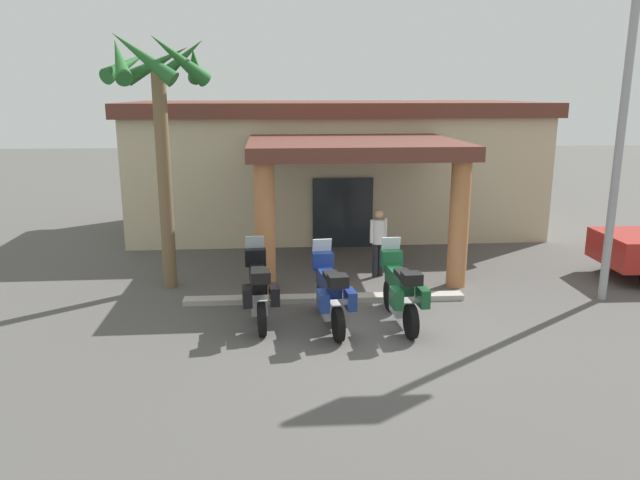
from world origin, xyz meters
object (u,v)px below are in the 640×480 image
Objects in this scene: motorcycle_green at (401,291)px; pedestrian at (378,238)px; motorcycle_blue at (330,293)px; palm_tree_roadside at (159,94)px; motel_building at (334,165)px; roadside_sign at (629,67)px; motorcycle_black at (259,289)px.

motorcycle_green is 1.27× the size of pedestrian.
palm_tree_roadside reaches higher than motorcycle_blue.
motel_building is 5.77m from pedestrian.
motorcycle_blue is 0.37× the size of palm_tree_roadside.
pedestrian reaches higher than motorcycle_blue.
pedestrian is 0.23× the size of roadside_sign.
palm_tree_roadside reaches higher than motel_building.
pedestrian is 6.62m from roadside_sign.
motorcycle_black is 1.00× the size of motorcycle_green.
roadside_sign reaches higher than motorcycle_green.
motorcycle_blue is 6.00m from palm_tree_roadside.
motorcycle_black is at bearing -105.94° from motel_building.
motel_building is 9.07m from motorcycle_blue.
roadside_sign reaches higher than palm_tree_roadside.
motorcycle_green is 3.25m from pedestrian.
pedestrian is at bearing -31.37° from motorcycle_blue.
motorcycle_green is 6.94m from palm_tree_roadside.
motorcycle_blue is 7.77m from roadside_sign.
palm_tree_roadside is (-3.65, 2.83, 3.83)m from motorcycle_blue.
motorcycle_green is 0.29× the size of roadside_sign.
motorcycle_green is at bearing -87.28° from motel_building.
motel_building is at bearing 125.53° from roadside_sign.
motorcycle_blue is at bearing -55.39° from pedestrian.
roadside_sign is at bearing -89.63° from motorcycle_black.
motorcycle_green is (2.86, -0.29, 0.00)m from motorcycle_black.
pedestrian is (2.91, 2.94, 0.31)m from motorcycle_black.
motorcycle_black is at bearing -75.90° from pedestrian.
palm_tree_roadside reaches higher than pedestrian.
motorcycle_blue is at bearing -96.47° from motel_building.
palm_tree_roadside is (-5.13, -0.47, 3.52)m from pedestrian.
palm_tree_roadside is at bearing 170.98° from roadside_sign.
roadside_sign is (5.47, -7.66, 2.89)m from motel_building.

